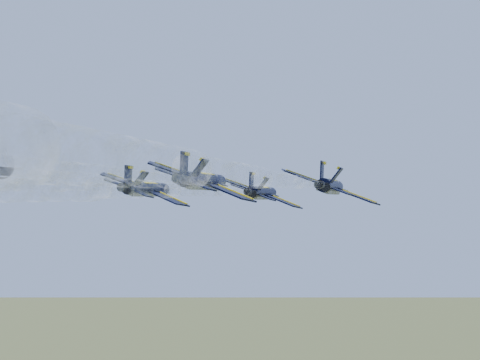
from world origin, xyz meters
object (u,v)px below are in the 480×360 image
(jet_right, at_px, (331,186))
(jet_slot, at_px, (204,181))
(jet_left, at_px, (147,189))
(jet_lead, at_px, (262,193))

(jet_right, bearing_deg, jet_slot, -130.91)
(jet_left, distance_m, jet_right, 23.11)
(jet_lead, bearing_deg, jet_left, -130.88)
(jet_lead, distance_m, jet_right, 17.95)
(jet_right, bearing_deg, jet_lead, 128.78)
(jet_lead, distance_m, jet_left, 18.12)
(jet_right, bearing_deg, jet_left, 179.28)
(jet_lead, height_order, jet_slot, same)
(jet_right, xyz_separation_m, jet_slot, (-10.09, -14.60, 0.00))
(jet_left, bearing_deg, jet_slot, -50.05)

